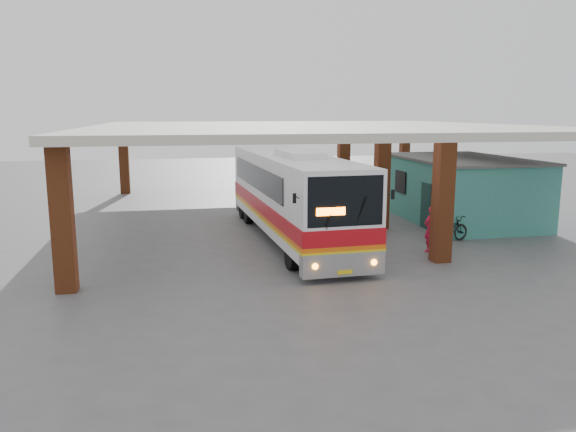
{
  "coord_description": "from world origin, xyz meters",
  "views": [
    {
      "loc": [
        -6.19,
        -21.08,
        5.27
      ],
      "look_at": [
        -1.97,
        0.0,
        1.29
      ],
      "focal_mm": 35.0,
      "sensor_mm": 36.0,
      "label": 1
    }
  ],
  "objects_px": {
    "motorcycle": "(448,229)",
    "pedestrian": "(431,229)",
    "red_chair": "(380,200)",
    "coach_bus": "(292,195)"
  },
  "relations": [
    {
      "from": "motorcycle",
      "to": "pedestrian",
      "type": "xyz_separation_m",
      "value": [
        -1.41,
        -1.32,
        0.34
      ]
    },
    {
      "from": "coach_bus",
      "to": "motorcycle",
      "type": "bearing_deg",
      "value": -19.27
    },
    {
      "from": "motorcycle",
      "to": "pedestrian",
      "type": "height_order",
      "value": "pedestrian"
    },
    {
      "from": "pedestrian",
      "to": "red_chair",
      "type": "distance_m",
      "value": 10.49
    },
    {
      "from": "motorcycle",
      "to": "pedestrian",
      "type": "bearing_deg",
      "value": 115.08
    },
    {
      "from": "pedestrian",
      "to": "red_chair",
      "type": "height_order",
      "value": "pedestrian"
    },
    {
      "from": "motorcycle",
      "to": "red_chair",
      "type": "relative_size",
      "value": 2.73
    },
    {
      "from": "coach_bus",
      "to": "motorcycle",
      "type": "xyz_separation_m",
      "value": [
        6.18,
        -1.8,
        -1.34
      ]
    },
    {
      "from": "coach_bus",
      "to": "red_chair",
      "type": "relative_size",
      "value": 17.28
    },
    {
      "from": "motorcycle",
      "to": "red_chair",
      "type": "xyz_separation_m",
      "value": [
        0.39,
        9.0,
        -0.2
      ]
    }
  ]
}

